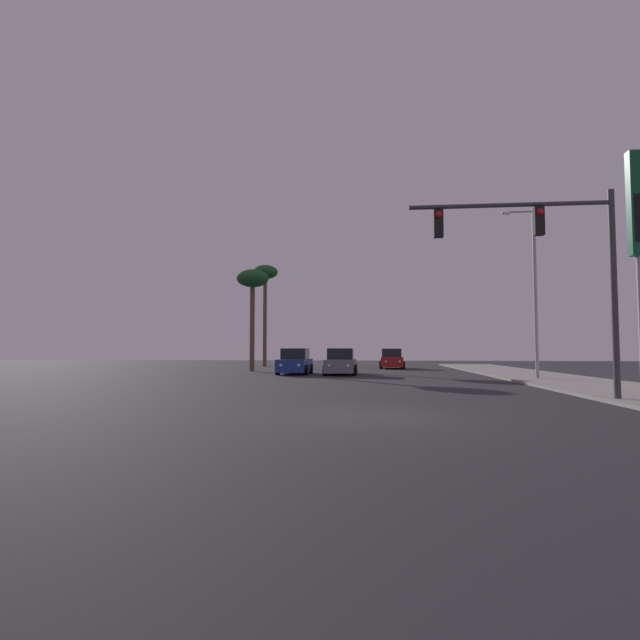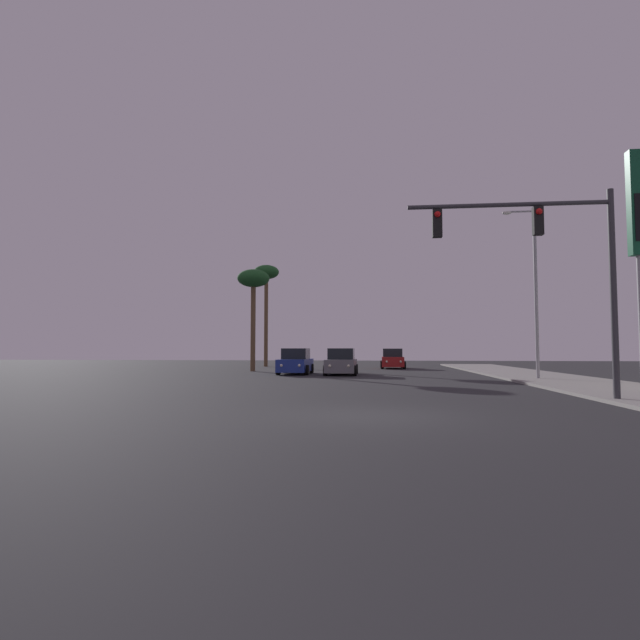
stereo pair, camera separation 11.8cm
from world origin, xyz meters
name	(u,v)px [view 2 (the right image)]	position (x,y,z in m)	size (l,w,h in m)	color
ground_plane	(371,416)	(0.00, 0.00, 0.00)	(120.00, 120.00, 0.00)	#28282B
sidewalk_right	(597,386)	(9.50, 10.00, 0.06)	(5.00, 60.00, 0.12)	gray
car_grey	(341,363)	(-1.92, 19.62, 0.76)	(2.04, 4.32, 1.68)	slate
car_red	(393,359)	(1.77, 30.55, 0.76)	(2.04, 4.33, 1.68)	maroon
car_blue	(296,362)	(-4.95, 20.15, 0.76)	(2.04, 4.33, 1.68)	navy
traffic_light_mast	(553,252)	(5.71, 3.89, 4.67)	(6.36, 0.36, 6.50)	#38383D
street_lamp	(533,283)	(8.53, 14.91, 5.12)	(1.74, 0.24, 9.00)	#99999E
palm_tree_mid	(253,283)	(-8.75, 24.00, 6.56)	(2.40, 2.40, 7.58)	brown
palm_tree_far	(266,278)	(-9.93, 34.00, 8.37)	(2.40, 2.40, 9.62)	brown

